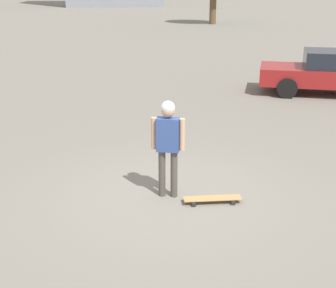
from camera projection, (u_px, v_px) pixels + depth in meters
The scene contains 4 objects.
ground_plane at pixel (168, 196), 8.13m from camera, with size 220.00×220.00×0.00m, color gray.
person at pixel (168, 138), 7.78m from camera, with size 0.29×0.55×1.69m.
skateboard at pixel (212, 199), 7.85m from camera, with size 0.29×0.98×0.09m.
car_parked_near at pixel (334, 72), 15.30m from camera, with size 3.20×5.01×1.42m.
Camera 1 is at (-7.34, 0.81, 3.51)m, focal length 50.00 mm.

